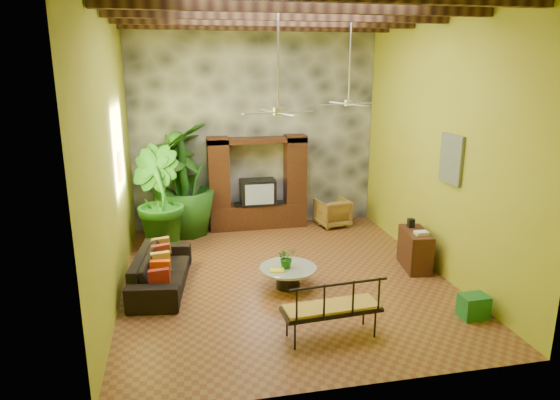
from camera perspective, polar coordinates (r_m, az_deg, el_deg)
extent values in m
plane|color=brown|center=(9.73, 0.51, -8.77)|extent=(7.00, 7.00, 0.00)
cube|color=silver|center=(8.96, 0.59, 21.91)|extent=(6.00, 7.00, 0.02)
cube|color=#A59D25|center=(12.42, -2.93, 8.45)|extent=(6.00, 0.02, 5.00)
cube|color=#A59D25|center=(8.88, -18.81, 4.97)|extent=(0.02, 7.00, 5.00)
cube|color=#A59D25|center=(10.08, 17.56, 6.20)|extent=(0.02, 7.00, 5.00)
cube|color=#393B41|center=(12.36, -2.88, 8.41)|extent=(5.98, 0.10, 4.98)
cube|color=#3F2814|center=(7.67, 2.81, 21.38)|extent=(5.95, 0.16, 0.22)
cube|color=#3F2814|center=(8.93, 0.59, 20.51)|extent=(5.95, 0.16, 0.22)
cube|color=#3F2814|center=(10.20, -1.07, 19.84)|extent=(5.95, 0.16, 0.22)
cube|color=#3F2814|center=(11.48, -2.35, 19.31)|extent=(5.95, 0.16, 0.22)
cube|color=black|center=(12.52, -2.54, -1.79)|extent=(2.40, 0.50, 0.60)
cube|color=black|center=(12.16, -7.02, 2.47)|extent=(0.50, 0.48, 2.00)
cube|color=black|center=(12.45, 1.73, 2.87)|extent=(0.50, 0.48, 2.00)
cube|color=black|center=(12.11, -2.64, 6.84)|extent=(2.40, 0.48, 0.12)
cube|color=black|center=(12.34, -2.55, 0.94)|extent=(0.85, 0.52, 0.62)
cube|color=#8C99A8|center=(12.08, -2.35, 0.63)|extent=(0.70, 0.02, 0.50)
cylinder|color=#B1B0B5|center=(8.46, -0.20, 16.20)|extent=(0.04, 0.04, 1.80)
cylinder|color=#B1B0B5|center=(8.49, -0.20, 10.12)|extent=(0.18, 0.18, 0.12)
cube|color=#B1B0B5|center=(8.66, 1.97, 10.07)|extent=(0.58, 0.26, 0.01)
cube|color=#B1B0B5|center=(8.82, -1.26, 10.17)|extent=(0.26, 0.58, 0.01)
cube|color=#B1B0B5|center=(8.34, -2.44, 9.87)|extent=(0.58, 0.26, 0.01)
cube|color=#B1B0B5|center=(8.18, 0.95, 9.78)|extent=(0.26, 0.58, 0.01)
cylinder|color=#B1B0B5|center=(10.49, 8.02, 15.85)|extent=(0.04, 0.04, 1.80)
cylinder|color=#B1B0B5|center=(10.51, 7.84, 10.95)|extent=(0.18, 0.18, 0.12)
cube|color=#B1B0B5|center=(10.72, 9.45, 10.86)|extent=(0.58, 0.26, 0.01)
cube|color=#B1B0B5|center=(10.81, 6.74, 10.99)|extent=(0.26, 0.58, 0.01)
cube|color=#B1B0B5|center=(10.32, 6.15, 10.81)|extent=(0.58, 0.26, 0.01)
cube|color=#B1B0B5|center=(10.22, 8.99, 10.68)|extent=(0.26, 0.58, 0.01)
cube|color=gold|center=(9.92, -17.74, 3.71)|extent=(0.06, 0.32, 0.55)
cube|color=teal|center=(9.58, 18.98, 4.43)|extent=(0.06, 0.70, 0.90)
imported|color=black|center=(9.45, -13.42, -7.79)|extent=(1.16, 2.34, 0.65)
imported|color=olive|center=(12.68, 6.02, -1.42)|extent=(0.87, 0.89, 0.70)
imported|color=#2D671B|center=(12.15, -11.42, 1.89)|extent=(1.55, 1.50, 2.44)
imported|color=#1F671B|center=(11.16, -13.87, 0.14)|extent=(1.57, 1.61, 2.28)
imported|color=#1F5616|center=(11.99, -10.92, 2.34)|extent=(1.99, 1.99, 2.69)
cylinder|color=black|center=(9.23, 0.92, -8.94)|extent=(0.44, 0.44, 0.36)
cylinder|color=silver|center=(9.15, 0.93, -7.79)|extent=(1.04, 1.04, 0.04)
imported|color=#1B5917|center=(9.07, 0.76, -6.59)|extent=(0.42, 0.40, 0.37)
cube|color=gold|center=(8.97, -0.33, -8.03)|extent=(0.27, 0.21, 0.03)
cube|color=black|center=(7.60, 5.88, -12.32)|extent=(1.51, 0.60, 0.06)
cube|color=gold|center=(7.58, 5.89, -12.06)|extent=(1.43, 0.55, 0.06)
cube|color=black|center=(7.25, 6.58, -11.37)|extent=(1.47, 0.15, 0.54)
cube|color=#331E10|center=(10.36, 15.17, -5.49)|extent=(0.58, 1.03, 0.78)
cube|color=#1D6F21|center=(8.79, 21.23, -11.25)|extent=(0.45, 0.34, 0.38)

